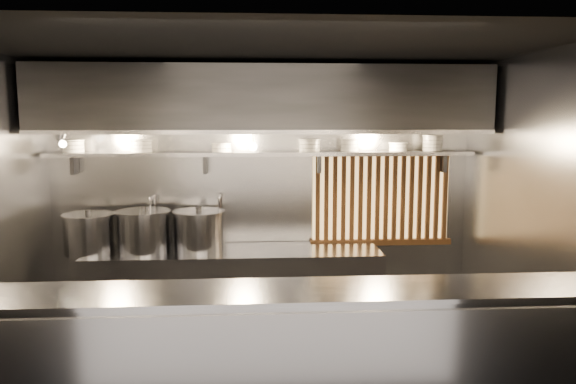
{
  "coord_description": "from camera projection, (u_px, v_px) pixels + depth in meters",
  "views": [
    {
      "loc": [
        -0.13,
        -4.53,
        2.26
      ],
      "look_at": [
        0.22,
        0.55,
        1.58
      ],
      "focal_mm": 35.0,
      "sensor_mm": 36.0,
      "label": 1
    }
  ],
  "objects": [
    {
      "name": "wall_right",
      "position": [
        531.0,
        219.0,
        4.76
      ],
      "size": [
        0.0,
        3.0,
        3.0
      ],
      "primitive_type": "plane",
      "rotation": [
        1.57,
        0.0,
        -1.57
      ],
      "color": "gray",
      "rests_on": "floor"
    },
    {
      "name": "bowl_stack_1",
      "position": [
        141.0,
        146.0,
        5.75
      ],
      "size": [
        0.23,
        0.23,
        0.13
      ],
      "color": "white",
      "rests_on": "bowl_shelf"
    },
    {
      "name": "faucet_left",
      "position": [
        153.0,
        208.0,
        5.89
      ],
      "size": [
        0.04,
        0.3,
        0.5
      ],
      "color": "silver",
      "rests_on": "wall_back"
    },
    {
      "name": "bowl_stack_2",
      "position": [
        222.0,
        147.0,
        5.81
      ],
      "size": [
        0.22,
        0.22,
        0.09
      ],
      "color": "white",
      "rests_on": "bowl_shelf"
    },
    {
      "name": "bowl_stack_3",
      "position": [
        310.0,
        145.0,
        5.87
      ],
      "size": [
        0.23,
        0.23,
        0.13
      ],
      "color": "white",
      "rests_on": "bowl_shelf"
    },
    {
      "name": "serving_counter",
      "position": [
        271.0,
        371.0,
        3.77
      ],
      "size": [
        4.5,
        0.56,
        1.13
      ],
      "color": "#98989E",
      "rests_on": "floor"
    },
    {
      "name": "bowl_stack_6",
      "position": [
        433.0,
        143.0,
        5.95
      ],
      "size": [
        0.22,
        0.22,
        0.17
      ],
      "color": "white",
      "rests_on": "bowl_shelf"
    },
    {
      "name": "pendant_bulb",
      "position": [
        253.0,
        146.0,
        5.71
      ],
      "size": [
        0.09,
        0.09,
        0.19
      ],
      "color": "#2D2D30",
      "rests_on": "exhaust_hood"
    },
    {
      "name": "ceiling",
      "position": [
        265.0,
        48.0,
        4.42
      ],
      "size": [
        4.5,
        4.5,
        0.0
      ],
      "primitive_type": "plane",
      "rotation": [
        3.14,
        0.0,
        0.0
      ],
      "color": "black",
      "rests_on": "wall_back"
    },
    {
      "name": "bowl_stack_0",
      "position": [
        73.0,
        146.0,
        5.71
      ],
      "size": [
        0.23,
        0.23,
        0.13
      ],
      "color": "white",
      "rests_on": "bowl_shelf"
    },
    {
      "name": "stock_pot_left",
      "position": [
        89.0,
        233.0,
        5.63
      ],
      "size": [
        0.6,
        0.6,
        0.44
      ],
      "rotation": [
        0.0,
        0.0,
        0.17
      ],
      "color": "#98989E",
      "rests_on": "cooking_bench"
    },
    {
      "name": "cooking_bench",
      "position": [
        235.0,
        292.0,
        5.83
      ],
      "size": [
        3.0,
        0.7,
        0.9
      ],
      "primitive_type": "cube",
      "color": "#98989E",
      "rests_on": "floor"
    },
    {
      "name": "heat_lamp",
      "position": [
        60.0,
        138.0,
        5.23
      ],
      "size": [
        0.25,
        0.35,
        0.2
      ],
      "color": "#98989E",
      "rests_on": "exhaust_hood"
    },
    {
      "name": "exhaust_hood",
      "position": [
        263.0,
        100.0,
        5.56
      ],
      "size": [
        4.4,
        0.81,
        0.65
      ],
      "color": "#2D2D30",
      "rests_on": "ceiling"
    },
    {
      "name": "bowl_stack_4",
      "position": [
        350.0,
        145.0,
        5.9
      ],
      "size": [
        0.2,
        0.2,
        0.13
      ],
      "color": "white",
      "rests_on": "bowl_shelf"
    },
    {
      "name": "wall_back",
      "position": [
        262.0,
        197.0,
        6.09
      ],
      "size": [
        4.5,
        0.0,
        4.5
      ],
      "primitive_type": "plane",
      "rotation": [
        1.57,
        0.0,
        0.0
      ],
      "color": "gray",
      "rests_on": "floor"
    },
    {
      "name": "wood_screen",
      "position": [
        381.0,
        198.0,
        6.13
      ],
      "size": [
        1.56,
        0.09,
        1.04
      ],
      "color": "#FFCA72",
      "rests_on": "wall_back"
    },
    {
      "name": "stock_pot_mid",
      "position": [
        144.0,
        231.0,
        5.67
      ],
      "size": [
        0.55,
        0.55,
        0.47
      ],
      "rotation": [
        0.0,
        0.0,
        0.02
      ],
      "color": "#98989E",
      "rests_on": "cooking_bench"
    },
    {
      "name": "bowl_shelf",
      "position": [
        262.0,
        154.0,
        5.85
      ],
      "size": [
        4.4,
        0.34,
        0.04
      ],
      "primitive_type": "cube",
      "color": "#98989E",
      "rests_on": "wall_back"
    },
    {
      "name": "stock_pot_right",
      "position": [
        199.0,
        230.0,
        5.77
      ],
      "size": [
        0.63,
        0.63,
        0.45
      ],
      "rotation": [
        0.0,
        0.0,
        -0.2
      ],
      "color": "#98989E",
      "rests_on": "cooking_bench"
    },
    {
      "name": "floor",
      "position": [
        267.0,
        383.0,
        4.79
      ],
      "size": [
        4.5,
        4.5,
        0.0
      ],
      "primitive_type": "plane",
      "color": "black",
      "rests_on": "ground"
    },
    {
      "name": "faucet_right",
      "position": [
        220.0,
        208.0,
        5.94
      ],
      "size": [
        0.04,
        0.3,
        0.5
      ],
      "color": "silver",
      "rests_on": "wall_back"
    },
    {
      "name": "bowl_stack_5",
      "position": [
        398.0,
        147.0,
        5.93
      ],
      "size": [
        0.2,
        0.2,
        0.09
      ],
      "color": "white",
      "rests_on": "bowl_shelf"
    }
  ]
}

